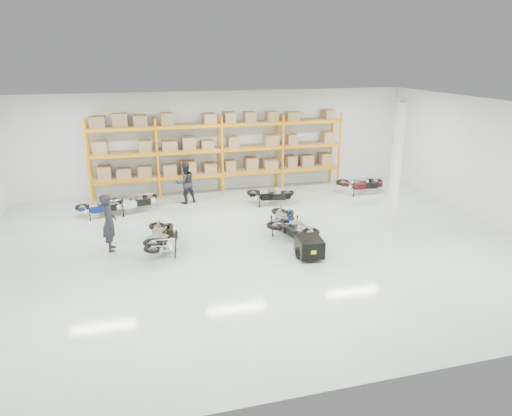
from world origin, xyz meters
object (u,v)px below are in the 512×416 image
object	(u,v)px
trailer	(309,246)
moto_back_a	(100,204)
moto_black_far_left	(162,231)
person_back	(185,183)
moto_touring_right	(292,224)
moto_silver_left	(164,238)
moto_back_d	(361,181)
person_left	(109,222)
moto_back_b	(133,199)
moto_back_c	(271,192)
moto_blue_centre	(283,216)

from	to	relation	value
trailer	moto_back_a	size ratio (longest dim) A/B	1.01
moto_black_far_left	person_back	bearing A→B (deg)	-97.14
moto_touring_right	moto_back_a	bearing A→B (deg)	133.53
moto_silver_left	moto_back_d	world-z (taller)	moto_back_d
trailer	moto_back_d	bearing A→B (deg)	56.13
moto_silver_left	moto_back_a	distance (m)	4.67
trailer	person_left	distance (m)	6.40
moto_black_far_left	person_back	xyz separation A→B (m)	(1.31, 4.49, 0.35)
moto_touring_right	moto_back_d	distance (m)	6.48
moto_black_far_left	moto_back_d	bearing A→B (deg)	-148.19
trailer	moto_back_a	distance (m)	8.65
moto_touring_right	trailer	size ratio (longest dim) A/B	1.14
moto_touring_right	moto_back_b	bearing A→B (deg)	126.25
moto_black_far_left	moto_back_c	bearing A→B (deg)	-135.43
moto_back_d	person_back	bearing A→B (deg)	91.57
moto_blue_centre	moto_back_d	world-z (taller)	moto_back_d
person_left	trailer	bearing A→B (deg)	-113.58
trailer	moto_back_d	size ratio (longest dim) A/B	0.84
moto_back_b	person_back	world-z (taller)	person_back
moto_touring_right	person_left	world-z (taller)	person_left
moto_back_a	moto_back_d	world-z (taller)	moto_back_d
moto_blue_centre	moto_touring_right	bearing A→B (deg)	116.68
trailer	moto_back_b	xyz separation A→B (m)	(-5.23, 5.97, 0.17)
moto_blue_centre	moto_touring_right	distance (m)	0.83
moto_black_far_left	moto_back_b	size ratio (longest dim) A/B	0.97
moto_back_d	moto_blue_centre	bearing A→B (deg)	131.99
moto_blue_centre	moto_back_c	xyz separation A→B (m)	(0.44, 3.04, -0.02)
moto_silver_left	moto_back_b	world-z (taller)	moto_back_b
person_left	person_back	bearing A→B (deg)	-36.95
moto_blue_centre	moto_touring_right	world-z (taller)	moto_touring_right
person_left	moto_blue_centre	bearing A→B (deg)	-91.23
moto_back_c	person_back	xyz separation A→B (m)	(-3.43, 1.12, 0.36)
moto_back_b	person_back	size ratio (longest dim) A/B	1.01
moto_back_c	person_left	distance (m)	7.14
moto_back_b	moto_back_d	distance (m)	10.06
moto_silver_left	moto_back_b	xyz separation A→B (m)	(-0.93, 4.37, 0.06)
moto_back_b	moto_touring_right	bearing A→B (deg)	-142.53
moto_silver_left	moto_back_c	bearing A→B (deg)	-122.26
moto_silver_left	moto_black_far_left	size ratio (longest dim) A/B	0.92
trailer	moto_back_c	size ratio (longest dim) A/B	0.92
moto_silver_left	moto_back_c	xyz separation A→B (m)	(4.69, 3.86, 0.03)
trailer	moto_back_c	bearing A→B (deg)	91.20
moto_blue_centre	moto_back_d	size ratio (longest dim) A/B	0.95
moto_silver_left	moto_back_d	xyz separation A→B (m)	(9.13, 4.31, 0.08)
trailer	person_left	bearing A→B (deg)	164.69
moto_back_c	person_back	size ratio (longest dim) A/B	0.97
moto_touring_right	moto_back_c	world-z (taller)	moto_touring_right
moto_blue_centre	moto_back_b	world-z (taller)	moto_back_b
moto_silver_left	moto_black_far_left	bearing A→B (deg)	-65.43
moto_blue_centre	trailer	distance (m)	2.43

